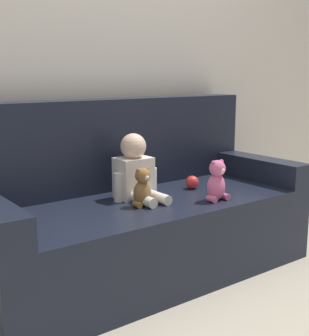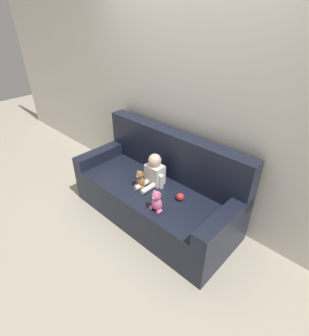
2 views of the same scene
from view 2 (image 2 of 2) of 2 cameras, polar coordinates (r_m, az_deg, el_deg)
The scene contains 7 objects.
ground_plane at distance 3.25m, azimuth -0.16°, elevation -10.43°, with size 12.00×12.00×0.00m, color #B7AD99.
wall_back at distance 2.92m, azimuth 6.85°, elevation 13.98°, with size 8.00×0.05×2.60m.
couch at distance 3.07m, azimuth 0.67°, elevation -5.16°, with size 1.96×0.84×1.01m.
person_baby at distance 2.92m, azimuth -0.19°, elevation -0.91°, with size 0.29×0.33×0.37m.
teddy_bear_brown at distance 2.89m, azimuth -3.11°, elevation -2.55°, with size 0.12×0.10×0.21m.
plush_toy_side at distance 2.57m, azimuth 0.46°, elevation -7.31°, with size 0.14×0.11×0.23m.
toy_ball at distance 2.75m, azimuth 5.62°, elevation -6.26°, with size 0.08×0.08×0.08m.
Camera 2 is at (1.65, -1.73, 2.20)m, focal length 28.00 mm.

